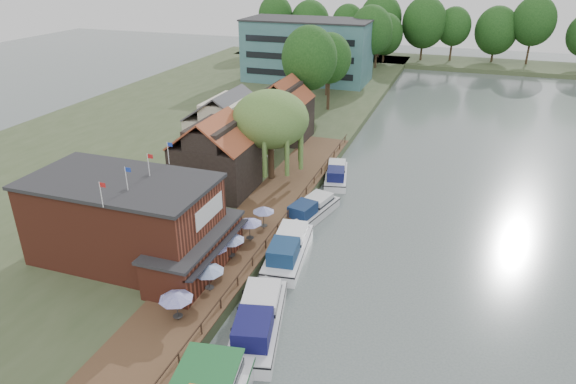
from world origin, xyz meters
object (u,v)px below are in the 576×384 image
(umbrella_1, at_px, (209,278))
(hotel_block, at_px, (308,50))
(pub, at_px, (145,223))
(umbrella_2, at_px, (216,256))
(cruiser_2, at_px, (311,208))
(cruiser_1, at_px, (288,246))
(umbrella_0, at_px, (177,306))
(umbrella_3, at_px, (231,247))
(umbrella_4, at_px, (250,230))
(cottage_a, at_px, (215,154))
(cruiser_3, at_px, (336,172))
(cottage_c, at_px, (283,110))
(swan, at_px, (210,370))
(umbrella_5, at_px, (264,218))
(willow, at_px, (271,136))
(cottage_b, at_px, (230,125))
(cruiser_0, at_px, (258,316))

(umbrella_1, bearing_deg, hotel_block, 101.53)
(pub, height_order, umbrella_2, pub)
(cruiser_2, bearing_deg, cruiser_1, -74.41)
(umbrella_0, relative_size, umbrella_1, 1.00)
(umbrella_3, xyz_separation_m, umbrella_4, (0.34, 3.29, 0.00))
(cottage_a, distance_m, umbrella_2, 16.18)
(cruiser_2, distance_m, cruiser_3, 10.16)
(cottage_a, xyz_separation_m, cruiser_2, (11.19, -0.96, -4.14))
(pub, distance_m, umbrella_1, 7.75)
(cottage_c, height_order, cruiser_2, cottage_c)
(umbrella_3, relative_size, swan, 5.59)
(umbrella_5, distance_m, swan, 17.71)
(cruiser_2, bearing_deg, willow, 151.40)
(umbrella_2, bearing_deg, umbrella_3, 71.72)
(pub, bearing_deg, cottage_a, 93.81)
(cottage_c, height_order, cruiser_3, cottage_c)
(cottage_a, height_order, willow, willow)
(umbrella_1, bearing_deg, cruiser_1, 66.40)
(willow, xyz_separation_m, cruiser_2, (6.69, -5.96, -5.10))
(umbrella_3, relative_size, umbrella_4, 1.04)
(cottage_a, bearing_deg, pub, -86.19)
(hotel_block, relative_size, umbrella_4, 10.69)
(cottage_b, xyz_separation_m, umbrella_5, (11.23, -16.76, -2.96))
(cottage_a, height_order, cruiser_2, cottage_a)
(umbrella_2, xyz_separation_m, cruiser_3, (4.25, 23.49, -1.22))
(cottage_a, bearing_deg, cruiser_2, -4.92)
(umbrella_3, relative_size, cruiser_1, 0.24)
(cottage_c, bearing_deg, umbrella_0, -80.92)
(cottage_c, bearing_deg, pub, -90.00)
(pub, relative_size, cruiser_1, 1.92)
(hotel_block, height_order, umbrella_4, hotel_block)
(pub, bearing_deg, cottage_c, 90.00)
(cruiser_2, distance_m, swan, 23.13)
(umbrella_2, xyz_separation_m, cruiser_1, (4.56, 5.06, -1.02))
(swan, bearing_deg, cruiser_3, 90.11)
(cottage_b, relative_size, cruiser_1, 0.92)
(umbrella_0, bearing_deg, cottage_b, 108.47)
(cottage_c, bearing_deg, cruiser_2, -62.96)
(cottage_c, xyz_separation_m, umbrella_5, (7.23, -25.76, -2.96))
(cottage_c, relative_size, umbrella_0, 3.47)
(umbrella_1, xyz_separation_m, cruiser_0, (4.78, -1.85, -0.95))
(umbrella_2, bearing_deg, swan, -66.20)
(cruiser_1, bearing_deg, cottage_b, 119.96)
(umbrella_3, height_order, cruiser_0, umbrella_3)
(cruiser_2, xyz_separation_m, cruiser_3, (0.05, 10.16, -0.04))
(cottage_c, height_order, umbrella_3, cottage_c)
(willow, height_order, umbrella_5, willow)
(hotel_block, bearing_deg, umbrella_3, -78.02)
(cruiser_0, height_order, cruiser_1, cruiser_0)
(cottage_a, bearing_deg, umbrella_4, -49.67)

